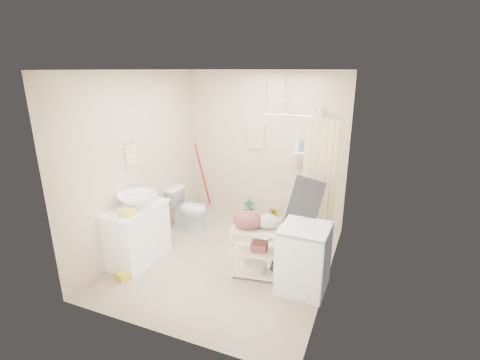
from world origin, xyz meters
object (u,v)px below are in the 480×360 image
object	(u,v)px
vanity	(138,234)
toilet	(189,209)
washing_machine	(304,258)
laundry_rack	(255,247)

from	to	relation	value
vanity	toilet	distance (m)	1.20
vanity	washing_machine	world-z (taller)	washing_machine
washing_machine	laundry_rack	bearing A→B (deg)	177.63
vanity	laundry_rack	xyz separation A→B (m)	(1.66, 0.27, 0.00)
vanity	laundry_rack	distance (m)	1.68
vanity	laundry_rack	size ratio (longest dim) A/B	1.13
toilet	laundry_rack	size ratio (longest dim) A/B	0.85
laundry_rack	toilet	bearing A→B (deg)	140.20
washing_machine	laundry_rack	world-z (taller)	washing_machine
toilet	washing_machine	world-z (taller)	washing_machine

